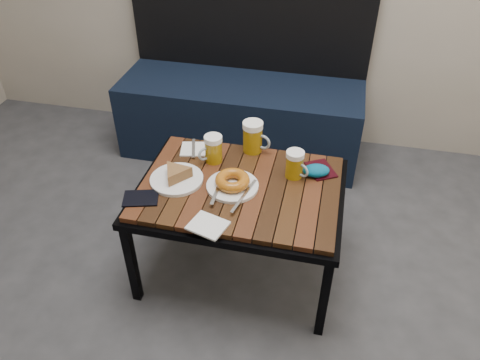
% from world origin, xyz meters
% --- Properties ---
extents(bench, '(1.40, 0.50, 0.95)m').
position_xyz_m(bench, '(-0.16, 1.76, 0.27)').
color(bench, black).
rests_on(bench, ground).
extents(cafe_table, '(0.84, 0.62, 0.47)m').
position_xyz_m(cafe_table, '(0.05, 0.80, 0.43)').
color(cafe_table, black).
rests_on(cafe_table, ground).
extents(beer_mug_left, '(0.11, 0.11, 0.12)m').
position_xyz_m(beer_mug_left, '(-0.10, 0.94, 0.53)').
color(beer_mug_left, '#9D740C').
rests_on(beer_mug_left, cafe_table).
extents(beer_mug_centre, '(0.14, 0.10, 0.14)m').
position_xyz_m(beer_mug_centre, '(0.05, 1.06, 0.54)').
color(beer_mug_centre, '#9D740C').
rests_on(beer_mug_centre, cafe_table).
extents(beer_mug_right, '(0.11, 0.10, 0.12)m').
position_xyz_m(beer_mug_right, '(0.25, 0.91, 0.53)').
color(beer_mug_right, '#9D740C').
rests_on(beer_mug_right, cafe_table).
extents(plate_pie, '(0.22, 0.22, 0.06)m').
position_xyz_m(plate_pie, '(-0.21, 0.77, 0.50)').
color(plate_pie, white).
rests_on(plate_pie, cafe_table).
extents(plate_bagel, '(0.21, 0.27, 0.06)m').
position_xyz_m(plate_bagel, '(0.02, 0.78, 0.50)').
color(plate_bagel, white).
rests_on(plate_bagel, cafe_table).
extents(napkin_left, '(0.13, 0.15, 0.01)m').
position_xyz_m(napkin_left, '(-0.21, 1.00, 0.48)').
color(napkin_left, white).
rests_on(napkin_left, cafe_table).
extents(napkin_right, '(0.16, 0.14, 0.01)m').
position_xyz_m(napkin_right, '(-0.01, 0.54, 0.48)').
color(napkin_right, white).
rests_on(napkin_right, cafe_table).
extents(passport_navy, '(0.16, 0.13, 0.01)m').
position_xyz_m(passport_navy, '(-0.31, 0.63, 0.48)').
color(passport_navy, black).
rests_on(passport_navy, cafe_table).
extents(passport_burgundy, '(0.15, 0.17, 0.01)m').
position_xyz_m(passport_burgundy, '(0.36, 0.98, 0.48)').
color(passport_burgundy, black).
rests_on(passport_burgundy, cafe_table).
extents(knit_pouch, '(0.13, 0.10, 0.05)m').
position_xyz_m(knit_pouch, '(0.34, 0.94, 0.50)').
color(knit_pouch, '#054D85').
rests_on(knit_pouch, cafe_table).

